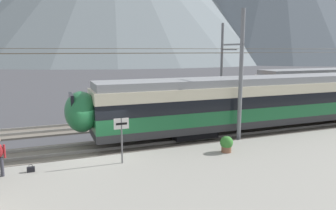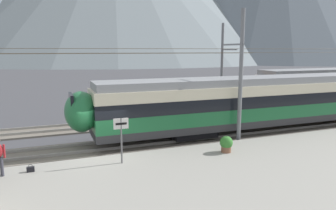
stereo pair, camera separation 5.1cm
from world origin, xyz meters
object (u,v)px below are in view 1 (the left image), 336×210
at_px(catenary_mast_mid, 240,75).
at_px(platform_sign, 121,130).
at_px(catenary_mast_far_side, 223,66).
at_px(train_near_platform, 307,97).
at_px(potted_plant_platform_edge, 227,143).
at_px(handbag_beside_passenger, 31,169).

relative_size(catenary_mast_mid, platform_sign, 22.36).
bearing_deg(catenary_mast_mid, catenary_mast_far_side, 64.91).
distance_m(catenary_mast_far_side, platform_sign, 16.33).
height_order(train_near_platform, potted_plant_platform_edge, train_near_platform).
height_order(handbag_beside_passenger, potted_plant_platform_edge, potted_plant_platform_edge).
bearing_deg(train_near_platform, platform_sign, -166.15).
bearing_deg(potted_plant_platform_edge, train_near_platform, 23.44).
relative_size(catenary_mast_far_side, handbag_beside_passenger, 137.80).
distance_m(catenary_mast_far_side, potted_plant_platform_edge, 13.47).
distance_m(platform_sign, handbag_beside_passenger, 4.27).
distance_m(train_near_platform, handbag_beside_passenger, 18.94).
xyz_separation_m(catenary_mast_far_side, potted_plant_platform_edge, (-6.41, -11.37, -3.33)).
distance_m(catenary_mast_mid, platform_sign, 8.14).
xyz_separation_m(train_near_platform, handbag_beside_passenger, (-18.57, -3.25, -1.76)).
distance_m(catenary_mast_mid, catenary_mast_far_side, 10.07).
height_order(catenary_mast_far_side, platform_sign, catenary_mast_far_side).
height_order(platform_sign, handbag_beside_passenger, platform_sign).
height_order(train_near_platform, catenary_mast_mid, catenary_mast_mid).
distance_m(catenary_mast_mid, handbag_beside_passenger, 12.26).
bearing_deg(platform_sign, handbag_beside_passenger, 175.02).
xyz_separation_m(platform_sign, handbag_beside_passenger, (-3.99, 0.35, -1.47)).
relative_size(train_near_platform, potted_plant_platform_edge, 38.98).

